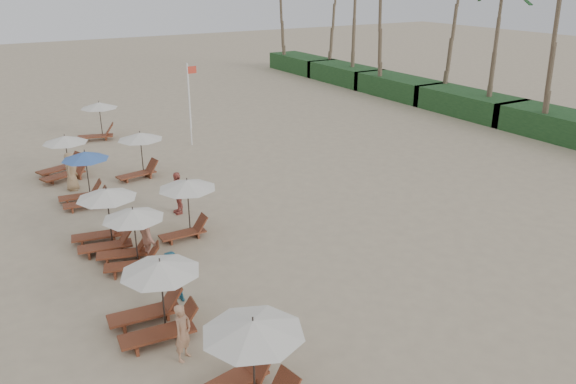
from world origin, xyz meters
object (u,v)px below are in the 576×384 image
lounger_station_0 (244,366)px  lounger_station_2 (129,237)px  beachgoer_far_b (71,171)px  lounger_station_1 (154,299)px  beachgoer_far_a (178,193)px  lounger_station_4 (83,179)px  inland_station_1 (138,150)px  lounger_station_3 (103,219)px  inland_station_0 (185,200)px  beachgoer_near (183,333)px  inland_station_2 (97,118)px  lounger_station_5 (62,158)px  beachgoer_mid_a (170,279)px  beachgoer_mid_b (148,236)px  flag_pole_near (190,101)px

lounger_station_0 → lounger_station_2: lounger_station_0 is taller
lounger_station_0 → beachgoer_far_b: 16.99m
lounger_station_1 → beachgoer_far_b: 12.98m
lounger_station_1 → beachgoer_far_a: (3.63, 7.74, -0.11)m
lounger_station_4 → inland_station_1: size_ratio=0.89×
lounger_station_1 → beachgoer_far_a: lounger_station_1 is taller
lounger_station_0 → lounger_station_3: 10.21m
beachgoer_far_a → inland_station_0: bearing=-14.5°
lounger_station_3 → beachgoer_near: 7.81m
lounger_station_4 → lounger_station_1: bearing=-92.4°
inland_station_0 → inland_station_2: size_ratio=0.89×
lounger_station_5 → beachgoer_far_b: lounger_station_5 is taller
lounger_station_3 → inland_station_2: (3.43, 15.07, 0.20)m
inland_station_0 → beachgoer_mid_a: bearing=-117.1°
lounger_station_1 → beachgoer_near: lounger_station_1 is taller
lounger_station_1 → beachgoer_far_a: size_ratio=1.47×
beachgoer_mid_b → lounger_station_1: bearing=158.5°
inland_station_1 → beachgoer_far_a: inland_station_1 is taller
lounger_station_3 → beachgoer_far_b: bearing=88.3°
lounger_station_2 → lounger_station_4: lounger_station_4 is taller
lounger_station_0 → flag_pole_near: flag_pole_near is taller
lounger_station_4 → beachgoer_far_a: bearing=-43.9°
beachgoer_mid_b → beachgoer_far_b: size_ratio=1.00×
inland_station_1 → beachgoer_far_b: size_ratio=1.48×
beachgoer_near → beachgoer_mid_b: 6.04m
beachgoer_mid_b → beachgoer_far_a: bearing=-40.2°
lounger_station_5 → inland_station_0: (2.77, -9.65, 0.50)m
lounger_station_4 → beachgoer_far_b: (-0.10, 2.17, -0.26)m
beachgoer_near → flag_pole_near: (7.80, 18.71, 1.85)m
lounger_station_1 → lounger_station_3: lounger_station_3 is taller
beachgoer_far_a → lounger_station_3: bearing=-67.5°
lounger_station_5 → flag_pole_near: size_ratio=0.56×
beachgoer_far_b → beachgoer_mid_b: bearing=-147.5°
beachgoer_near → beachgoer_far_a: 9.98m
inland_station_1 → lounger_station_3: bearing=-116.7°
beachgoer_mid_b → flag_pole_near: size_ratio=0.38×
lounger_station_0 → beachgoer_far_a: bearing=76.5°
lounger_station_5 → flag_pole_near: (7.67, 1.97, 1.68)m
beachgoer_near → lounger_station_4: bearing=52.4°
lounger_station_4 → beachgoer_far_a: lounger_station_4 is taller
lounger_station_5 → inland_station_0: 10.05m
inland_station_0 → beachgoer_far_b: (-2.76, 7.50, -0.56)m
lounger_station_0 → beachgoer_near: (-0.59, 2.38, -0.32)m
lounger_station_1 → lounger_station_5: bearing=88.7°
lounger_station_4 → inland_station_2: 10.92m
lounger_station_3 → lounger_station_5: bearing=88.8°
lounger_station_1 → inland_station_2: 21.56m
inland_station_0 → beachgoer_near: bearing=-112.2°
lounger_station_3 → beachgoer_far_a: size_ratio=1.39×
lounger_station_3 → lounger_station_2: bearing=-78.3°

